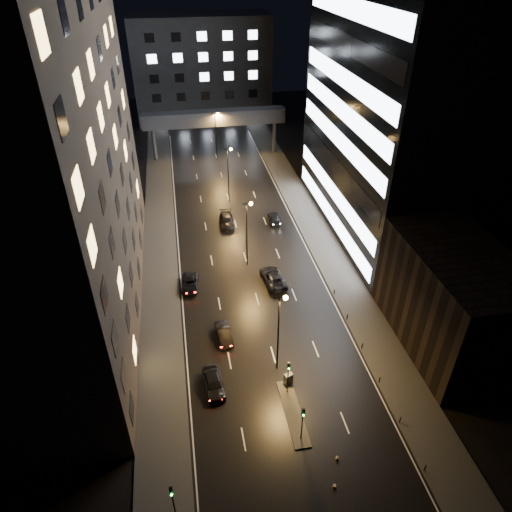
{
  "coord_description": "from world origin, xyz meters",
  "views": [
    {
      "loc": [
        -8.45,
        -25.5,
        38.46
      ],
      "look_at": [
        0.6,
        24.17,
        4.0
      ],
      "focal_mm": 32.0,
      "sensor_mm": 36.0,
      "label": 1
    }
  ],
  "objects_px": {
    "car_away_d": "(227,221)",
    "utility_cabinet": "(288,379)",
    "car_toward_a": "(273,278)",
    "car_toward_b": "(274,218)",
    "car_away_b": "(224,334)",
    "car_away_a": "(214,383)",
    "car_away_c": "(190,284)"
  },
  "relations": [
    {
      "from": "car_away_b",
      "to": "car_away_c",
      "type": "relative_size",
      "value": 0.9
    },
    {
      "from": "car_toward_a",
      "to": "car_toward_b",
      "type": "distance_m",
      "value": 16.71
    },
    {
      "from": "car_toward_a",
      "to": "car_away_a",
      "type": "bearing_deg",
      "value": 53.52
    },
    {
      "from": "car_away_d",
      "to": "utility_cabinet",
      "type": "distance_m",
      "value": 34.18
    },
    {
      "from": "car_away_d",
      "to": "car_toward_a",
      "type": "relative_size",
      "value": 0.96
    },
    {
      "from": "car_toward_a",
      "to": "car_away_b",
      "type": "bearing_deg",
      "value": 44.44
    },
    {
      "from": "car_toward_a",
      "to": "car_toward_b",
      "type": "xyz_separation_m",
      "value": [
        3.64,
        16.31,
        -0.15
      ]
    },
    {
      "from": "car_away_a",
      "to": "car_toward_b",
      "type": "bearing_deg",
      "value": 61.82
    },
    {
      "from": "car_away_c",
      "to": "utility_cabinet",
      "type": "relative_size",
      "value": 3.76
    },
    {
      "from": "car_away_a",
      "to": "car_toward_b",
      "type": "xyz_separation_m",
      "value": [
        13.57,
        33.01,
        -0.14
      ]
    },
    {
      "from": "car_away_a",
      "to": "car_toward_a",
      "type": "relative_size",
      "value": 0.8
    },
    {
      "from": "car_away_d",
      "to": "car_away_a",
      "type": "bearing_deg",
      "value": -96.75
    },
    {
      "from": "car_away_b",
      "to": "car_away_d",
      "type": "height_order",
      "value": "car_away_d"
    },
    {
      "from": "car_away_a",
      "to": "car_away_c",
      "type": "bearing_deg",
      "value": 88.69
    },
    {
      "from": "car_away_b",
      "to": "car_toward_a",
      "type": "bearing_deg",
      "value": 43.92
    },
    {
      "from": "car_away_a",
      "to": "car_toward_b",
      "type": "distance_m",
      "value": 35.69
    },
    {
      "from": "car_away_d",
      "to": "car_toward_a",
      "type": "height_order",
      "value": "same"
    },
    {
      "from": "car_away_a",
      "to": "utility_cabinet",
      "type": "distance_m",
      "value": 7.85
    },
    {
      "from": "car_away_c",
      "to": "car_toward_a",
      "type": "bearing_deg",
      "value": 0.83
    },
    {
      "from": "car_away_d",
      "to": "car_away_c",
      "type": "bearing_deg",
      "value": -111.22
    },
    {
      "from": "car_away_b",
      "to": "car_toward_a",
      "type": "distance_m",
      "value": 12.46
    },
    {
      "from": "car_toward_a",
      "to": "utility_cabinet",
      "type": "bearing_deg",
      "value": 77.35
    },
    {
      "from": "car_away_b",
      "to": "car_toward_a",
      "type": "xyz_separation_m",
      "value": [
        7.97,
        9.57,
        0.1
      ]
    },
    {
      "from": "car_away_c",
      "to": "utility_cabinet",
      "type": "height_order",
      "value": "utility_cabinet"
    },
    {
      "from": "car_toward_b",
      "to": "utility_cabinet",
      "type": "height_order",
      "value": "utility_cabinet"
    },
    {
      "from": "car_away_c",
      "to": "car_away_d",
      "type": "height_order",
      "value": "car_away_d"
    },
    {
      "from": "car_away_b",
      "to": "car_toward_b",
      "type": "relative_size",
      "value": 0.95
    },
    {
      "from": "car_away_b",
      "to": "car_toward_a",
      "type": "relative_size",
      "value": 0.74
    },
    {
      "from": "car_away_b",
      "to": "car_away_c",
      "type": "height_order",
      "value": "car_away_b"
    },
    {
      "from": "car_away_a",
      "to": "car_toward_a",
      "type": "height_order",
      "value": "car_toward_a"
    },
    {
      "from": "car_away_d",
      "to": "car_toward_b",
      "type": "bearing_deg",
      "value": 0.61
    },
    {
      "from": "car_toward_b",
      "to": "utility_cabinet",
      "type": "bearing_deg",
      "value": 86.53
    }
  ]
}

